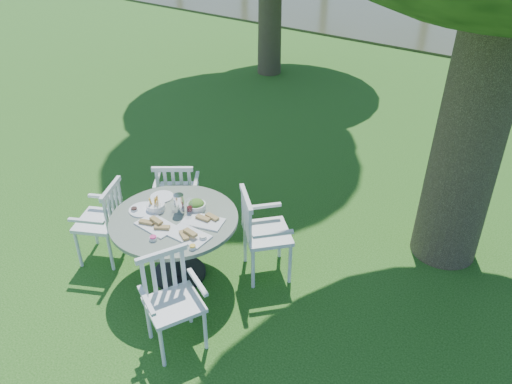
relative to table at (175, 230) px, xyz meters
The scene contains 7 objects.
ground 0.93m from the table, 49.55° to the left, with size 140.00×140.00×0.00m, color #14420D.
table is the anchor object (origin of this frame).
chair_ne 0.84m from the table, 39.08° to the left, with size 0.68×0.68×0.99m.
chair_nw 0.85m from the table, 133.95° to the left, with size 0.63×0.62×0.91m.
chair_sw 0.85m from the table, 164.33° to the right, with size 0.61×0.62×0.93m.
chair_se 0.86m from the table, 49.22° to the right, with size 0.59×0.60×0.92m.
tableware 0.20m from the table, 114.90° to the left, with size 1.03×0.77×0.21m.
Camera 1 is at (2.64, -3.36, 3.61)m, focal length 35.00 mm.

